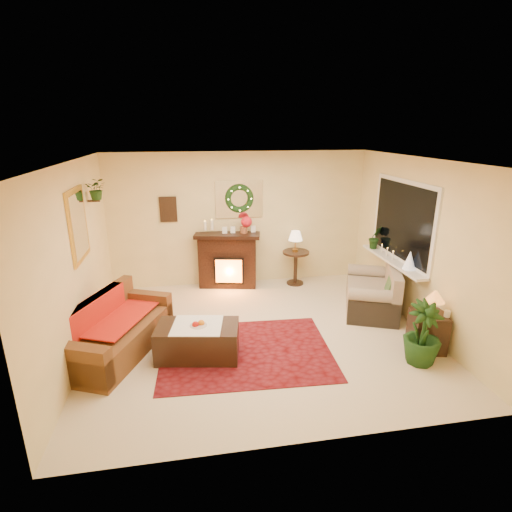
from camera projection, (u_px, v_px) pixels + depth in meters
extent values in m
plane|color=beige|center=(260.00, 334.00, 6.11)|extent=(5.00, 5.00, 0.00)
plane|color=white|center=(261.00, 161.00, 5.31)|extent=(5.00, 5.00, 0.00)
plane|color=#EFD88C|center=(239.00, 219.00, 7.82)|extent=(5.00, 5.00, 0.00)
plane|color=#EFD88C|center=(306.00, 327.00, 3.60)|extent=(5.00, 5.00, 0.00)
plane|color=#EFD88C|center=(76.00, 263.00, 5.30)|extent=(4.50, 4.50, 0.00)
plane|color=#EFD88C|center=(420.00, 245.00, 6.12)|extent=(4.50, 4.50, 0.00)
cube|color=#52060D|center=(246.00, 351.00, 5.63)|extent=(2.45, 1.89, 0.01)
cube|color=brown|center=(117.00, 324.00, 5.51)|extent=(1.47, 2.00, 0.79)
cube|color=#E75632|center=(115.00, 318.00, 5.65)|extent=(0.76, 1.24, 0.02)
cube|color=black|center=(228.00, 260.00, 7.81)|extent=(1.15, 0.57, 1.01)
sphere|color=red|center=(246.00, 222.00, 7.62)|extent=(0.21, 0.21, 0.21)
cylinder|color=#FDF9CC|center=(205.00, 226.00, 7.48)|extent=(0.06, 0.06, 0.17)
cylinder|color=silver|center=(212.00, 225.00, 7.55)|extent=(0.06, 0.06, 0.19)
cube|color=white|center=(239.00, 199.00, 7.68)|extent=(0.92, 0.02, 0.72)
torus|color=#194719|center=(239.00, 199.00, 7.63)|extent=(0.55, 0.11, 0.55)
cube|color=#381E11|center=(168.00, 209.00, 7.50)|extent=(0.32, 0.03, 0.48)
cube|color=gold|center=(78.00, 225.00, 5.45)|extent=(0.03, 0.84, 1.00)
imported|color=#194719|center=(98.00, 199.00, 6.11)|extent=(0.33, 0.28, 0.36)
cube|color=gray|center=(372.00, 286.00, 6.84)|extent=(1.27, 1.60, 0.81)
cube|color=white|center=(403.00, 221.00, 6.56)|extent=(0.03, 1.86, 1.36)
cube|color=black|center=(402.00, 221.00, 6.56)|extent=(0.02, 1.70, 1.22)
cube|color=white|center=(392.00, 261.00, 6.75)|extent=(0.22, 1.86, 0.04)
cone|color=white|center=(410.00, 260.00, 6.25)|extent=(0.20, 0.20, 0.29)
imported|color=#1E3619|center=(375.00, 238.00, 7.30)|extent=(0.30, 0.24, 0.54)
cylinder|color=#3E2717|center=(295.00, 268.00, 7.99)|extent=(0.66, 0.66, 0.69)
cone|color=beige|center=(295.00, 242.00, 7.81)|extent=(0.28, 0.28, 0.42)
cube|color=#4A240F|center=(427.00, 332.00, 5.64)|extent=(0.53, 0.53, 0.55)
cone|color=#FFA11B|center=(434.00, 301.00, 5.48)|extent=(0.27, 0.27, 0.40)
cube|color=#4A2D15|center=(198.00, 342.00, 5.47)|extent=(1.19, 0.79, 0.46)
cylinder|color=silver|center=(199.00, 327.00, 5.39)|extent=(0.24, 0.24, 0.05)
imported|color=black|center=(423.00, 332.00, 5.25)|extent=(1.69, 1.69, 2.60)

